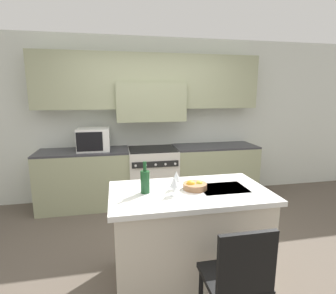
# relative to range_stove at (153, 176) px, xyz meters

# --- Properties ---
(ground_plane) EXTENTS (10.00, 10.00, 0.00)m
(ground_plane) POSITION_rel_range_stove_xyz_m (-0.00, -1.60, -0.46)
(ground_plane) COLOR brown
(back_cabinetry) EXTENTS (10.00, 0.46, 2.70)m
(back_cabinetry) POSITION_rel_range_stove_xyz_m (-0.00, 0.27, 1.14)
(back_cabinetry) COLOR silver
(back_cabinetry) RESTS_ON ground_plane
(back_counter) EXTENTS (3.56, 0.62, 0.92)m
(back_counter) POSITION_rel_range_stove_xyz_m (-0.00, 0.02, 0.00)
(back_counter) COLOR gray
(back_counter) RESTS_ON ground_plane
(range_stove) EXTENTS (0.77, 0.70, 0.91)m
(range_stove) POSITION_rel_range_stove_xyz_m (0.00, 0.00, 0.00)
(range_stove) COLOR beige
(range_stove) RESTS_ON ground_plane
(microwave) EXTENTS (0.48, 0.42, 0.35)m
(microwave) POSITION_rel_range_stove_xyz_m (-0.91, 0.02, 0.64)
(microwave) COLOR silver
(microwave) RESTS_ON back_counter
(kitchen_island) EXTENTS (1.46, 0.81, 0.91)m
(kitchen_island) POSITION_rel_range_stove_xyz_m (0.08, -1.92, 0.00)
(kitchen_island) COLOR beige
(kitchen_island) RESTS_ON ground_plane
(island_chair) EXTENTS (0.42, 0.40, 0.94)m
(island_chair) POSITION_rel_range_stove_xyz_m (0.22, -2.66, 0.08)
(island_chair) COLOR black
(island_chair) RESTS_ON ground_plane
(wine_bottle) EXTENTS (0.08, 0.08, 0.29)m
(wine_bottle) POSITION_rel_range_stove_xyz_m (-0.33, -1.89, 0.56)
(wine_bottle) COLOR #194723
(wine_bottle) RESTS_ON kitchen_island
(wine_glass_near) EXTENTS (0.08, 0.08, 0.17)m
(wine_glass_near) POSITION_rel_range_stove_xyz_m (-0.08, -2.00, 0.56)
(wine_glass_near) COLOR white
(wine_glass_near) RESTS_ON kitchen_island
(wine_glass_far) EXTENTS (0.08, 0.08, 0.17)m
(wine_glass_far) POSITION_rel_range_stove_xyz_m (-0.03, -1.85, 0.56)
(wine_glass_far) COLOR white
(wine_glass_far) RESTS_ON kitchen_island
(fruit_bowl) EXTENTS (0.22, 0.22, 0.09)m
(fruit_bowl) POSITION_rel_range_stove_xyz_m (0.14, -1.89, 0.48)
(fruit_bowl) COLOR #996B47
(fruit_bowl) RESTS_ON kitchen_island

